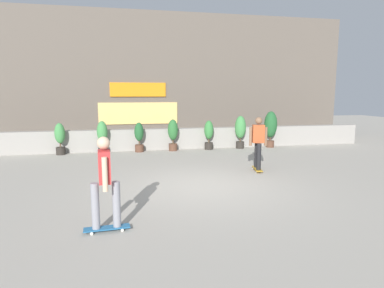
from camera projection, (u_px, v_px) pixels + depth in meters
The scene contains 12 objects.
ground_plane at pixel (204, 186), 8.64m from camera, with size 48.00×48.00×0.00m, color #A8A093.
planter_wall at pixel (171, 139), 14.38m from camera, with size 18.00×0.40×0.90m, color gray.
building_backdrop at pixel (160, 78), 17.82m from camera, with size 20.00×2.08×6.50m.
potted_plant_0 at pixel (60, 137), 13.00m from camera, with size 0.40×0.40×1.26m.
potted_plant_1 at pixel (102, 135), 13.32m from camera, with size 0.42×0.42×1.31m.
potted_plant_2 at pixel (139, 136), 13.63m from camera, with size 0.38×0.38×1.22m.
potted_plant_3 at pixel (173, 133), 13.90m from camera, with size 0.43×0.43×1.33m.
potted_plant_4 at pixel (209, 134), 14.23m from camera, with size 0.39×0.39×1.26m.
potted_plant_5 at pixel (240, 130), 14.49m from camera, with size 0.48×0.48×1.44m.
potted_plant_6 at pixel (271, 126), 14.76m from camera, with size 0.57×0.57×1.62m.
skater_foreground at pixel (258, 141), 10.23m from camera, with size 0.55×0.82×1.70m.
skater_by_wall_right at pixel (105, 180), 5.69m from camera, with size 0.81×0.56×1.70m.
Camera 1 is at (-2.00, -8.13, 2.43)m, focal length 30.79 mm.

